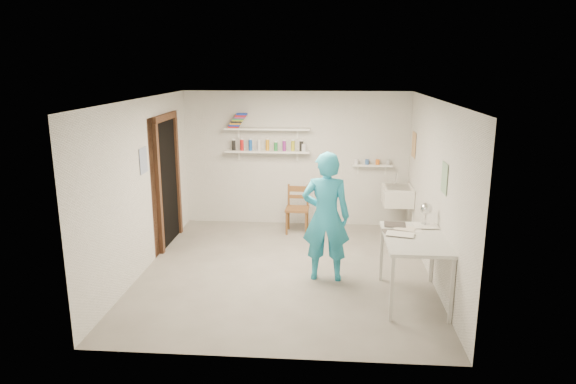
# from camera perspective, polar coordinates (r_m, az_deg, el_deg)

# --- Properties ---
(floor) EXTENTS (4.00, 4.50, 0.02)m
(floor) POSITION_cam_1_polar(r_m,az_deg,el_deg) (7.38, -0.24, -8.76)
(floor) COLOR slate
(floor) RESTS_ON ground
(ceiling) EXTENTS (4.00, 4.50, 0.02)m
(ceiling) POSITION_cam_1_polar(r_m,az_deg,el_deg) (6.82, -0.26, 10.33)
(ceiling) COLOR silver
(ceiling) RESTS_ON wall_back
(wall_back) EXTENTS (4.00, 0.02, 2.40)m
(wall_back) POSITION_cam_1_polar(r_m,az_deg,el_deg) (9.21, 0.90, 3.70)
(wall_back) COLOR silver
(wall_back) RESTS_ON ground
(wall_front) EXTENTS (4.00, 0.02, 2.40)m
(wall_front) POSITION_cam_1_polar(r_m,az_deg,el_deg) (4.85, -2.45, -5.88)
(wall_front) COLOR silver
(wall_front) RESTS_ON ground
(wall_left) EXTENTS (0.02, 4.50, 2.40)m
(wall_left) POSITION_cam_1_polar(r_m,az_deg,el_deg) (7.44, -15.88, 0.67)
(wall_left) COLOR silver
(wall_left) RESTS_ON ground
(wall_right) EXTENTS (0.02, 4.50, 2.40)m
(wall_right) POSITION_cam_1_polar(r_m,az_deg,el_deg) (7.13, 16.06, 0.09)
(wall_right) COLOR silver
(wall_right) RESTS_ON ground
(doorway_recess) EXTENTS (0.02, 0.90, 2.00)m
(doorway_recess) POSITION_cam_1_polar(r_m,az_deg,el_deg) (8.44, -13.24, 0.99)
(doorway_recess) COLOR black
(doorway_recess) RESTS_ON wall_left
(corridor_box) EXTENTS (1.40, 1.50, 2.10)m
(corridor_box) POSITION_cam_1_polar(r_m,az_deg,el_deg) (8.67, -17.74, 1.37)
(corridor_box) COLOR brown
(corridor_box) RESTS_ON ground
(door_lintel) EXTENTS (0.06, 1.05, 0.10)m
(door_lintel) POSITION_cam_1_polar(r_m,az_deg,el_deg) (8.27, -13.51, 8.09)
(door_lintel) COLOR brown
(door_lintel) RESTS_ON wall_left
(door_jamb_near) EXTENTS (0.06, 0.10, 2.00)m
(door_jamb_near) POSITION_cam_1_polar(r_m,az_deg,el_deg) (7.98, -14.17, 0.18)
(door_jamb_near) COLOR brown
(door_jamb_near) RESTS_ON ground
(door_jamb_far) EXTENTS (0.06, 0.10, 2.00)m
(door_jamb_far) POSITION_cam_1_polar(r_m,az_deg,el_deg) (8.90, -12.16, 1.71)
(door_jamb_far) COLOR brown
(door_jamb_far) RESTS_ON ground
(shelf_lower) EXTENTS (1.50, 0.22, 0.03)m
(shelf_lower) POSITION_cam_1_polar(r_m,az_deg,el_deg) (9.10, -2.30, 4.53)
(shelf_lower) COLOR white
(shelf_lower) RESTS_ON wall_back
(shelf_upper) EXTENTS (1.50, 0.22, 0.03)m
(shelf_upper) POSITION_cam_1_polar(r_m,az_deg,el_deg) (9.04, -2.33, 7.03)
(shelf_upper) COLOR white
(shelf_upper) RESTS_ON wall_back
(ledge_shelf) EXTENTS (0.70, 0.14, 0.03)m
(ledge_shelf) POSITION_cam_1_polar(r_m,az_deg,el_deg) (9.15, 9.34, 2.94)
(ledge_shelf) COLOR white
(ledge_shelf) RESTS_ON wall_back
(poster_left) EXTENTS (0.01, 0.28, 0.36)m
(poster_left) POSITION_cam_1_polar(r_m,az_deg,el_deg) (7.41, -15.76, 3.39)
(poster_left) COLOR #334C7F
(poster_left) RESTS_ON wall_left
(poster_right_a) EXTENTS (0.01, 0.34, 0.42)m
(poster_right_a) POSITION_cam_1_polar(r_m,az_deg,el_deg) (8.80, 13.80, 5.12)
(poster_right_a) COLOR #995933
(poster_right_a) RESTS_ON wall_right
(poster_right_b) EXTENTS (0.01, 0.30, 0.38)m
(poster_right_b) POSITION_cam_1_polar(r_m,az_deg,el_deg) (6.54, 16.98, 1.49)
(poster_right_b) COLOR #3F724C
(poster_right_b) RESTS_ON wall_right
(belfast_sink) EXTENTS (0.48, 0.60, 0.30)m
(belfast_sink) POSITION_cam_1_polar(r_m,az_deg,el_deg) (8.83, 12.06, -0.38)
(belfast_sink) COLOR white
(belfast_sink) RESTS_ON wall_right
(man) EXTENTS (0.65, 0.44, 1.76)m
(man) POSITION_cam_1_polar(r_m,az_deg,el_deg) (6.84, 4.24, -2.76)
(man) COLOR #259BBC
(man) RESTS_ON ground
(wall_clock) EXTENTS (0.32, 0.05, 0.32)m
(wall_clock) POSITION_cam_1_polar(r_m,az_deg,el_deg) (6.97, 4.23, 0.07)
(wall_clock) COLOR beige
(wall_clock) RESTS_ON man
(wooden_chair) EXTENTS (0.41, 0.39, 0.84)m
(wooden_chair) POSITION_cam_1_polar(r_m,az_deg,el_deg) (8.85, 1.03, -1.90)
(wooden_chair) COLOR brown
(wooden_chair) RESTS_ON ground
(work_table) EXTENTS (0.74, 1.23, 0.82)m
(work_table) POSITION_cam_1_polar(r_m,az_deg,el_deg) (6.54, 13.77, -8.29)
(work_table) COLOR silver
(work_table) RESTS_ON ground
(desk_lamp) EXTENTS (0.15, 0.15, 0.15)m
(desk_lamp) POSITION_cam_1_polar(r_m,az_deg,el_deg) (6.84, 15.12, -1.80)
(desk_lamp) COLOR silver
(desk_lamp) RESTS_ON work_table
(spray_cans) EXTENTS (1.31, 0.06, 0.17)m
(spray_cans) POSITION_cam_1_polar(r_m,az_deg,el_deg) (9.09, -2.31, 5.15)
(spray_cans) COLOR black
(spray_cans) RESTS_ON shelf_lower
(book_stack) EXTENTS (0.34, 0.14, 0.25)m
(book_stack) POSITION_cam_1_polar(r_m,az_deg,el_deg) (9.10, -5.62, 7.91)
(book_stack) COLOR red
(book_stack) RESTS_ON shelf_upper
(ledge_pots) EXTENTS (0.48, 0.07, 0.09)m
(ledge_pots) POSITION_cam_1_polar(r_m,az_deg,el_deg) (9.14, 9.35, 3.31)
(ledge_pots) COLOR silver
(ledge_pots) RESTS_ON ledge_shelf
(papers) EXTENTS (0.30, 0.22, 0.02)m
(papers) POSITION_cam_1_polar(r_m,az_deg,el_deg) (6.40, 13.99, -4.77)
(papers) COLOR silver
(papers) RESTS_ON work_table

